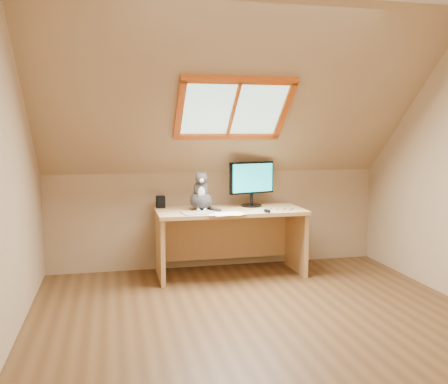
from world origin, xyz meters
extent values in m
plane|color=brown|center=(0.00, 0.00, 0.00)|extent=(3.50, 3.50, 0.00)
cube|color=tan|center=(0.00, -1.75, 1.20)|extent=(3.50, 0.02, 2.40)
cube|color=tan|center=(-1.75, 0.00, 1.20)|extent=(0.02, 3.50, 2.40)
cube|color=tan|center=(0.00, 1.75, 0.50)|extent=(3.50, 0.02, 1.00)
cube|color=tan|center=(0.00, 0.97, 1.70)|extent=(3.50, 1.56, 1.41)
cube|color=#B2E0CC|center=(0.00, 1.05, 1.63)|extent=(0.90, 0.53, 0.48)
cube|color=#D56414|center=(0.00, 1.05, 1.63)|extent=(1.02, 0.64, 0.59)
cube|color=tan|center=(0.05, 1.38, 0.64)|extent=(1.45, 0.63, 0.04)
cube|color=tan|center=(-0.64, 1.38, 0.31)|extent=(0.04, 0.57, 0.62)
cube|color=tan|center=(0.75, 1.38, 0.31)|extent=(0.04, 0.57, 0.62)
cube|color=tan|center=(0.05, 1.67, 0.31)|extent=(1.35, 0.03, 0.44)
cylinder|color=black|center=(0.31, 1.52, 0.67)|extent=(0.21, 0.21, 0.02)
cylinder|color=black|center=(0.31, 1.52, 0.74)|extent=(0.03, 0.03, 0.11)
cube|color=black|center=(0.31, 1.52, 0.95)|extent=(0.49, 0.16, 0.32)
cube|color=#0294DF|center=(0.32, 1.49, 0.95)|extent=(0.44, 0.13, 0.28)
ellipsoid|color=#3E3A37|center=(-0.23, 1.41, 0.75)|extent=(0.24, 0.28, 0.19)
ellipsoid|color=#3E3A37|center=(-0.23, 1.39, 0.86)|extent=(0.16, 0.16, 0.20)
ellipsoid|color=silver|center=(-0.24, 1.33, 0.84)|extent=(0.07, 0.05, 0.12)
ellipsoid|color=#3E3A37|center=(-0.24, 1.35, 0.98)|extent=(0.12, 0.11, 0.10)
sphere|color=silver|center=(-0.24, 1.30, 0.96)|extent=(0.04, 0.04, 0.04)
cone|color=#3E3A37|center=(-0.27, 1.37, 1.03)|extent=(0.06, 0.06, 0.07)
cone|color=#3E3A37|center=(-0.20, 1.36, 1.03)|extent=(0.06, 0.05, 0.07)
cube|color=black|center=(-0.60, 1.63, 0.72)|extent=(0.09, 0.09, 0.12)
cube|color=#B2B2B7|center=(-0.30, 1.21, 0.67)|extent=(0.31, 0.24, 0.01)
ellipsoid|color=black|center=(0.35, 1.12, 0.68)|extent=(0.07, 0.11, 0.03)
cube|color=white|center=(0.03, 1.12, 0.66)|extent=(0.33, 0.27, 0.00)
cube|color=white|center=(0.03, 1.12, 0.66)|extent=(0.32, 0.24, 0.00)
camera|label=1|loc=(-1.07, -3.33, 1.43)|focal=40.00mm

